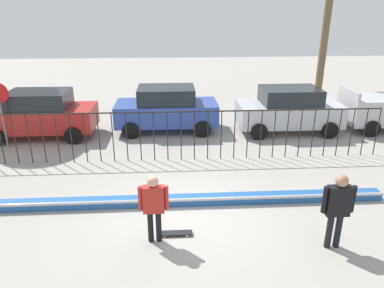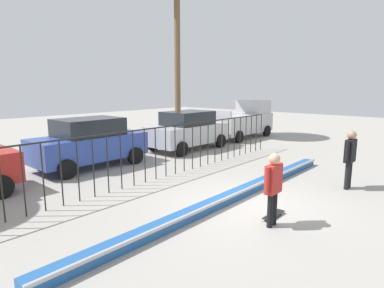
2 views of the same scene
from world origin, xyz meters
name	(u,v)px [view 2 (image 2 of 2)]	position (x,y,z in m)	size (l,w,h in m)	color
ground_plane	(244,204)	(0.00, 0.00, 0.00)	(60.00, 60.00, 0.00)	#9E9991
bowl_coping_ledge	(231,196)	(0.00, 0.42, 0.12)	(11.00, 0.40, 0.27)	#235699
perimeter_fence	(155,148)	(0.00, 3.50, 1.09)	(14.04, 0.04, 1.77)	black
skateboarder	(273,183)	(-0.76, -1.19, 1.00)	(0.67, 0.25, 1.67)	black
skateboard	(274,215)	(-0.29, -1.00, 0.06)	(0.80, 0.20, 0.07)	black
camera_operator	(350,154)	(3.23, -1.65, 1.08)	(0.73, 0.27, 1.80)	black
parked_car_blue	(89,142)	(-0.51, 6.74, 0.97)	(4.30, 2.12, 1.90)	#2D479E
parked_car_silver	(188,130)	(4.67, 6.28, 0.97)	(4.30, 2.12, 1.90)	#B7BABF
pickup_truck	(242,121)	(9.78, 6.36, 1.04)	(4.70, 2.12, 2.24)	#B7B7BC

